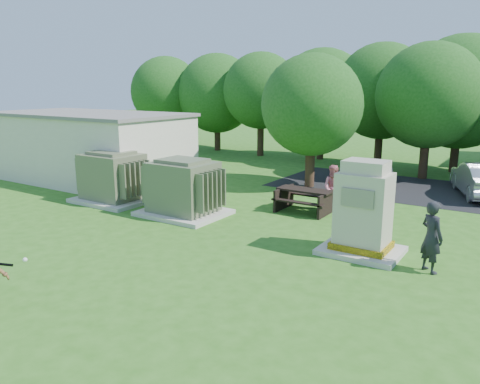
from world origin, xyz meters
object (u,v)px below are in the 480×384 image
Objects in this scene: person_by_generator at (432,237)px; person_at_picnic at (334,188)px; transformer_right at (183,189)px; car_white at (371,174)px; transformer_left at (113,178)px; generator_cabinet at (363,213)px; picnic_table at (305,198)px.

person_by_generator reaches higher than person_at_picnic.
car_white is at bearing 63.43° from transformer_right.
generator_cabinet is at bearing -2.04° from transformer_left.
transformer_left is 8.83m from person_at_picnic.
person_at_picnic is at bearing 23.33° from transformer_left.
picnic_table is 5.75m from car_white.
person_at_picnic is (4.41, 3.50, -0.09)m from transformer_right.
person_by_generator is 1.06× the size of person_at_picnic.
person_by_generator is at bearing -34.47° from picnic_table.
person_by_generator is at bearing -4.96° from transformer_right.
generator_cabinet reaches higher than transformer_right.
person_at_picnic reaches higher than picnic_table.
picnic_table is 1.16× the size of person_at_picnic.
generator_cabinet is (10.52, -0.38, 0.19)m from transformer_left.
transformer_left is 1.71× the size of person_at_picnic.
person_at_picnic is (-2.41, 3.87, -0.28)m from generator_cabinet.
transformer_right is 4.54m from picnic_table.
person_at_picnic is at bearing -93.10° from car_white.
car_white is (0.70, 5.70, 0.09)m from picnic_table.
transformer_right reaches higher than person_by_generator.
person_by_generator reaches higher than picnic_table.
transformer_right is at bearing 176.85° from generator_cabinet.
person_by_generator is (12.43, -0.76, -0.04)m from transformer_left.
transformer_right is 8.76m from person_by_generator.
transformer_right is at bearing -141.81° from picnic_table.
person_at_picnic is at bearing -8.27° from person_by_generator.
transformer_right is 9.51m from car_white.
generator_cabinet reaches higher than picnic_table.
transformer_right is at bearing -146.80° from person_at_picnic.
transformer_left is at bearing -158.93° from picnic_table.
person_at_picnic is 0.47× the size of car_white.
person_by_generator is 10.29m from car_white.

